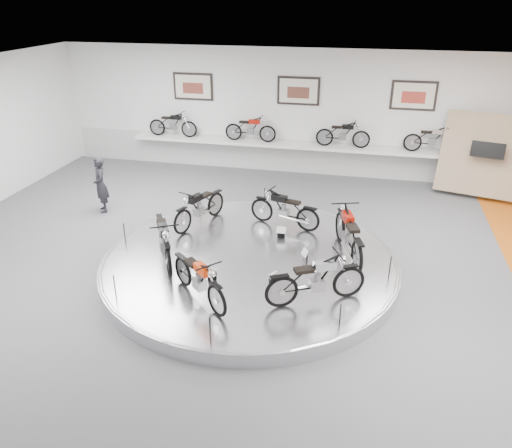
% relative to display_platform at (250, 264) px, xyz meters
% --- Properties ---
extents(floor, '(16.00, 16.00, 0.00)m').
position_rel_display_platform_xyz_m(floor, '(0.00, -0.30, -0.15)').
color(floor, '#565659').
rests_on(floor, ground).
extents(ceiling, '(16.00, 16.00, 0.00)m').
position_rel_display_platform_xyz_m(ceiling, '(0.00, -0.30, 3.85)').
color(ceiling, white).
rests_on(ceiling, wall_back).
extents(wall_back, '(16.00, 0.00, 16.00)m').
position_rel_display_platform_xyz_m(wall_back, '(0.00, 6.70, 1.85)').
color(wall_back, white).
rests_on(wall_back, floor).
extents(dado_band, '(15.68, 0.04, 1.10)m').
position_rel_display_platform_xyz_m(dado_band, '(0.00, 6.68, 0.40)').
color(dado_band, '#BCBCBA').
rests_on(dado_band, floor).
extents(display_platform, '(6.40, 6.40, 0.30)m').
position_rel_display_platform_xyz_m(display_platform, '(0.00, 0.00, 0.00)').
color(display_platform, silver).
rests_on(display_platform, floor).
extents(platform_rim, '(6.40, 6.40, 0.10)m').
position_rel_display_platform_xyz_m(platform_rim, '(0.00, 0.00, 0.12)').
color(platform_rim, '#B2B2BA').
rests_on(platform_rim, display_platform).
extents(shelf, '(11.00, 0.55, 0.10)m').
position_rel_display_platform_xyz_m(shelf, '(0.00, 6.40, 0.85)').
color(shelf, silver).
rests_on(shelf, wall_back).
extents(poster_left, '(1.35, 0.06, 0.88)m').
position_rel_display_platform_xyz_m(poster_left, '(-3.50, 6.66, 2.55)').
color(poster_left, beige).
rests_on(poster_left, wall_back).
extents(poster_center, '(1.35, 0.06, 0.88)m').
position_rel_display_platform_xyz_m(poster_center, '(0.00, 6.66, 2.55)').
color(poster_center, beige).
rests_on(poster_center, wall_back).
extents(poster_right, '(1.35, 0.06, 0.88)m').
position_rel_display_platform_xyz_m(poster_right, '(3.50, 6.66, 2.55)').
color(poster_right, beige).
rests_on(poster_right, wall_back).
extents(display_panel, '(2.56, 1.52, 2.30)m').
position_rel_display_platform_xyz_m(display_panel, '(5.60, 5.80, 1.10)').
color(display_panel, tan).
rests_on(display_panel, floor).
extents(shelf_bike_a, '(1.22, 0.43, 0.73)m').
position_rel_display_platform_xyz_m(shelf_bike_a, '(-4.20, 6.40, 1.27)').
color(shelf_bike_a, black).
rests_on(shelf_bike_a, shelf).
extents(shelf_bike_b, '(1.22, 0.43, 0.73)m').
position_rel_display_platform_xyz_m(shelf_bike_b, '(-1.50, 6.40, 1.27)').
color(shelf_bike_b, '#921107').
rests_on(shelf_bike_b, shelf).
extents(shelf_bike_c, '(1.22, 0.43, 0.73)m').
position_rel_display_platform_xyz_m(shelf_bike_c, '(1.50, 6.40, 1.27)').
color(shelf_bike_c, black).
rests_on(shelf_bike_c, shelf).
extents(shelf_bike_d, '(1.22, 0.43, 0.73)m').
position_rel_display_platform_xyz_m(shelf_bike_d, '(4.20, 6.40, 1.27)').
color(shelf_bike_d, silver).
rests_on(shelf_bike_d, shelf).
extents(bike_a, '(1.16, 1.93, 1.07)m').
position_rel_display_platform_xyz_m(bike_a, '(2.06, 0.60, 0.68)').
color(bike_a, '#921107').
rests_on(bike_a, display_platform).
extents(bike_b, '(1.65, 0.95, 0.92)m').
position_rel_display_platform_xyz_m(bike_b, '(0.46, 1.76, 0.61)').
color(bike_b, black).
rests_on(bike_b, display_platform).
extents(bike_c, '(1.09, 1.70, 0.95)m').
position_rel_display_platform_xyz_m(bike_c, '(-1.60, 1.41, 0.62)').
color(bike_c, black).
rests_on(bike_c, display_platform).
extents(bike_d, '(1.37, 1.81, 1.02)m').
position_rel_display_platform_xyz_m(bike_d, '(-1.74, -0.49, 0.66)').
color(bike_d, black).
rests_on(bike_d, display_platform).
extents(bike_e, '(1.54, 1.45, 0.92)m').
position_rel_display_platform_xyz_m(bike_e, '(-0.54, -1.76, 0.61)').
color(bike_e, red).
rests_on(bike_e, display_platform).
extents(bike_f, '(1.74, 1.29, 0.98)m').
position_rel_display_platform_xyz_m(bike_f, '(1.59, -1.36, 0.64)').
color(bike_f, silver).
rests_on(bike_f, display_platform).
extents(visitor, '(0.63, 0.68, 1.55)m').
position_rel_display_platform_xyz_m(visitor, '(-4.71, 2.24, 0.63)').
color(visitor, black).
rests_on(visitor, floor).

